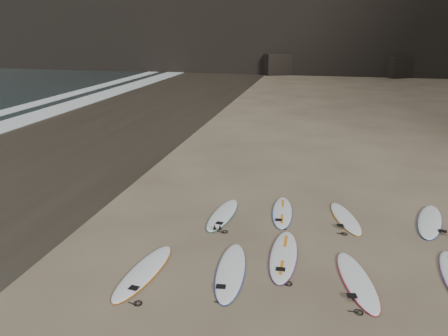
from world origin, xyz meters
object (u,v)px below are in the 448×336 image
Objects in this scene: surfboard_0 at (144,271)px; surfboard_3 at (357,280)px; surfboard_2 at (284,255)px; surfboard_6 at (282,212)px; surfboard_1 at (231,271)px; surfboard_5 at (223,214)px; surfboard_8 at (430,221)px; surfboard_7 at (345,218)px.

surfboard_3 is (5.02, 0.72, -0.00)m from surfboard_0.
surfboard_2 is 2.78m from surfboard_6.
surfboard_2 is 1.96m from surfboard_3.
surfboard_1 reaches higher than surfboard_3.
surfboard_5 is 6.32m from surfboard_8.
surfboard_1 reaches higher than surfboard_0.
surfboard_3 reaches higher than surfboard_5.
surfboard_1 is 6.73m from surfboard_8.
surfboard_5 is at bearing 78.86° from surfboard_0.
surfboard_1 is 2.97m from surfboard_3.
surfboard_7 is at bearing 58.08° from surfboard_2.
surfboard_3 is (2.97, 0.23, -0.00)m from surfboard_1.
surfboard_2 is 3.20m from surfboard_7.
surfboard_6 is (0.90, 3.80, -0.00)m from surfboard_1.
surfboard_1 is at bearing -142.19° from surfboard_7.
surfboard_2 is at bearing -136.46° from surfboard_7.
surfboard_1 reaches higher than surfboard_5.
surfboard_8 is (7.40, 4.57, 0.00)m from surfboard_0.
surfboard_7 is (2.85, 3.77, -0.01)m from surfboard_1.
surfboard_0 is at bearing -155.31° from surfboard_2.
surfboard_2 is 1.08× the size of surfboard_5.
surfboard_8 reaches higher than surfboard_6.
surfboard_3 is 3.54m from surfboard_7.
surfboard_2 is 1.02× the size of surfboard_8.
surfboard_6 is at bearing 95.30° from surfboard_2.
surfboard_1 is 1.14× the size of surfboard_7.
surfboard_3 is at bearing -0.81° from surfboard_1.
surfboard_6 is (2.95, 4.29, -0.00)m from surfboard_0.
surfboard_0 is 2.11m from surfboard_1.
surfboard_0 is 1.08× the size of surfboard_6.
surfboard_0 reaches higher than surfboard_6.
surfboard_8 reaches higher than surfboard_3.
surfboard_3 is at bearing 14.11° from surfboard_0.
surfboard_3 is 1.09× the size of surfboard_7.
surfboard_6 is at bearing 61.43° from surfboard_0.
surfboard_8 is (4.16, 3.04, -0.00)m from surfboard_2.
surfboard_0 is 0.98× the size of surfboard_1.
surfboard_6 is at bearing -162.26° from surfboard_8.
surfboard_5 is 1.07× the size of surfboard_7.
surfboard_1 is at bearing 171.83° from surfboard_3.
surfboard_0 is 1.05× the size of surfboard_5.
surfboard_5 is 1.02× the size of surfboard_6.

